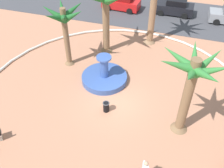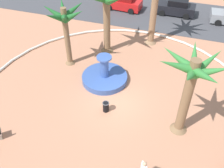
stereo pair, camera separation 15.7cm
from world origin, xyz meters
name	(u,v)px [view 1 (the left image)]	position (x,y,z in m)	size (l,w,h in m)	color
ground_plane	(116,101)	(0.00, 0.00, 0.00)	(80.00, 80.00, 0.00)	tan
plaza_curb	(116,100)	(0.00, 0.00, 0.10)	(19.27, 19.27, 0.20)	silver
street_asphalt	(153,13)	(0.00, 14.04, 0.01)	(48.00, 8.00, 0.03)	#424247
fountain	(104,77)	(-1.42, 1.88, 0.31)	(3.33, 3.33, 2.14)	#38569E
palm_tree_near_fountain	(64,22)	(-4.76, 3.06, 3.65)	(3.24, 3.19, 4.96)	brown
palm_tree_by_curb	(106,7)	(-2.47, 5.71, 3.95)	(4.49, 4.35, 5.62)	brown
palm_tree_mid_plaza	(191,80)	(4.34, -1.08, 3.86)	(3.68, 3.70, 5.43)	brown
trash_bin	(106,107)	(-0.34, -0.98, 0.39)	(0.46, 0.46, 0.73)	black
parked_car_leftmost	(122,2)	(-3.46, 13.93, 0.78)	(4.11, 2.14, 1.67)	red
parked_car_second	(174,7)	(2.13, 14.41, 0.78)	(4.02, 1.95, 1.67)	black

